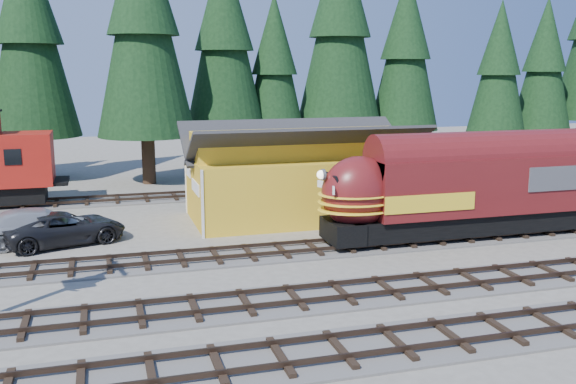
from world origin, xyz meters
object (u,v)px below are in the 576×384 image
object	(u,v)px
pickup_truck_b	(40,226)
depot	(302,165)
locomotive	(456,192)
pickup_truck_a	(65,228)

from	to	relation	value
pickup_truck_b	depot	bearing A→B (deg)	-90.11
locomotive	pickup_truck_a	bearing A→B (deg)	166.53
locomotive	pickup_truck_b	world-z (taller)	locomotive
pickup_truck_b	locomotive	bearing A→B (deg)	-111.39
depot	locomotive	bearing A→B (deg)	-48.64
depot	locomotive	distance (m)	8.68
locomotive	pickup_truck_a	distance (m)	18.72
depot	pickup_truck_a	size ratio (longest dim) A/B	2.31
depot	pickup_truck_b	bearing A→B (deg)	-172.40
locomotive	pickup_truck_a	size ratio (longest dim) A/B	2.60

